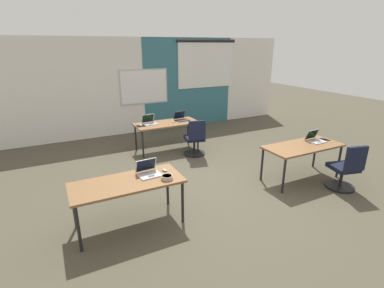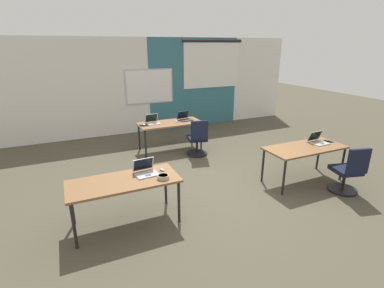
{
  "view_description": "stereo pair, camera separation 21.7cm",
  "coord_description": "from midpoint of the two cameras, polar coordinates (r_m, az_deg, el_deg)",
  "views": [
    {
      "loc": [
        -2.59,
        -4.35,
        2.59
      ],
      "look_at": [
        -0.28,
        0.22,
        0.81
      ],
      "focal_mm": 26.84,
      "sensor_mm": 36.0,
      "label": 1
    },
    {
      "loc": [
        -2.4,
        -4.44,
        2.59
      ],
      "look_at": [
        -0.28,
        0.22,
        0.81
      ],
      "focal_mm": 26.84,
      "sensor_mm": 36.0,
      "label": 2
    }
  ],
  "objects": [
    {
      "name": "snack_bowl",
      "position": [
        4.25,
        -4.28,
        -6.47
      ],
      "size": [
        0.18,
        0.18,
        0.06
      ],
      "color": "tan",
      "rests_on": "desk_near_left"
    },
    {
      "name": "mouse_far_left",
      "position": [
        7.09,
        -8.65,
        3.82
      ],
      "size": [
        0.08,
        0.11,
        0.03
      ],
      "color": "silver",
      "rests_on": "mousepad_far_left"
    },
    {
      "name": "laptop_far_left",
      "position": [
        7.23,
        -6.94,
        4.44
      ],
      "size": [
        0.35,
        0.32,
        0.23
      ],
      "rotation": [
        0.0,
        0.0,
        0.07
      ],
      "color": "#B7B7BC",
      "rests_on": "desk_far_center"
    },
    {
      "name": "desk_near_right",
      "position": [
        6.01,
        22.49,
        -1.07
      ],
      "size": [
        1.6,
        0.7,
        0.72
      ],
      "color": "brown",
      "rests_on": "ground"
    },
    {
      "name": "mousepad_near_right_end",
      "position": [
        6.49,
        26.06,
        0.42
      ],
      "size": [
        0.22,
        0.19,
        0.0
      ],
      "color": "black",
      "rests_on": "desk_near_right"
    },
    {
      "name": "laptop_far_right",
      "position": [
        7.51,
        -0.59,
        5.13
      ],
      "size": [
        0.37,
        0.35,
        0.23
      ],
      "rotation": [
        0.0,
        0.0,
        0.12
      ],
      "color": "#333338",
      "rests_on": "desk_far_center"
    },
    {
      "name": "back_wall_assembly",
      "position": [
        9.04,
        -7.94,
        11.49
      ],
      "size": [
        10.0,
        0.27,
        2.8
      ],
      "color": "silver",
      "rests_on": "ground"
    },
    {
      "name": "desk_near_left",
      "position": [
        4.32,
        -11.96,
        -7.81
      ],
      "size": [
        1.6,
        0.7,
        0.72
      ],
      "color": "brown",
      "rests_on": "ground"
    },
    {
      "name": "mouse_far_right",
      "position": [
        7.33,
        -2.24,
        4.52
      ],
      "size": [
        0.06,
        0.1,
        0.03
      ],
      "color": "silver",
      "rests_on": "desk_far_center"
    },
    {
      "name": "laptop_near_left_inner",
      "position": [
        4.43,
        -7.81,
        -5.31
      ],
      "size": [
        0.35,
        0.33,
        0.23
      ],
      "rotation": [
        0.0,
        0.0,
        0.07
      ],
      "color": "#B7B7BC",
      "rests_on": "desk_near_left"
    },
    {
      "name": "desk_far_center",
      "position": [
        7.31,
        -3.54,
        3.82
      ],
      "size": [
        1.6,
        0.7,
        0.72
      ],
      "color": "brown",
      "rests_on": "ground"
    },
    {
      "name": "mouse_near_left_inner",
      "position": [
        4.52,
        -4.63,
        -5.11
      ],
      "size": [
        0.08,
        0.11,
        0.03
      ],
      "color": "#B2B2B7",
      "rests_on": "desk_near_left"
    },
    {
      "name": "chair_far_right",
      "position": [
        6.97,
        2.02,
        0.64
      ],
      "size": [
        0.52,
        0.58,
        0.92
      ],
      "rotation": [
        0.0,
        0.0,
        2.93
      ],
      "color": "black",
      "rests_on": "ground"
    },
    {
      "name": "chair_near_right_end",
      "position": [
        5.98,
        29.51,
        -5.19
      ],
      "size": [
        0.53,
        0.59,
        0.92
      ],
      "rotation": [
        0.0,
        0.0,
        2.89
      ],
      "color": "black",
      "rests_on": "ground"
    },
    {
      "name": "mousepad_far_left",
      "position": [
        7.09,
        -8.64,
        3.67
      ],
      "size": [
        0.22,
        0.19,
        0.0
      ],
      "color": "black",
      "rests_on": "desk_far_center"
    },
    {
      "name": "ground_plane",
      "position": [
        5.68,
        4.68,
        -8.04
      ],
      "size": [
        24.0,
        24.0,
        0.0
      ],
      "color": "#4C4738"
    },
    {
      "name": "mouse_near_right_end",
      "position": [
        6.48,
        26.09,
        0.58
      ],
      "size": [
        0.06,
        0.1,
        0.03
      ],
      "color": "black",
      "rests_on": "mousepad_near_right_end"
    },
    {
      "name": "laptop_near_right_end",
      "position": [
        6.31,
        24.72,
        0.59
      ],
      "size": [
        0.34,
        0.33,
        0.22
      ],
      "rotation": [
        0.0,
        0.0,
        0.04
      ],
      "color": "#B7B7BC",
      "rests_on": "desk_near_right"
    }
  ]
}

